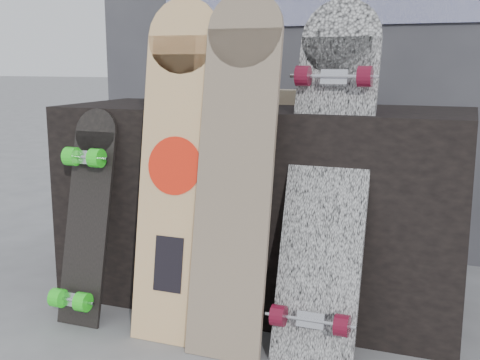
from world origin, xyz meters
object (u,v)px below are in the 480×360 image
at_px(longboard_geisha, 176,161).
at_px(longboard_celtic, 236,162).
at_px(longboard_cascadia, 328,169).
at_px(vendor_table, 260,205).
at_px(skateboard_dark, 85,216).

relative_size(longboard_geisha, longboard_celtic, 0.99).
bearing_deg(longboard_celtic, longboard_geisha, 175.51).
xyz_separation_m(longboard_geisha, longboard_cascadia, (0.52, 0.10, -0.01)).
bearing_deg(vendor_table, skateboard_dark, -142.73).
relative_size(vendor_table, skateboard_dark, 1.99).
bearing_deg(skateboard_dark, longboard_celtic, 0.45).
bearing_deg(vendor_table, longboard_cascadia, -41.30).
distance_m(vendor_table, longboard_geisha, 0.49).
distance_m(vendor_table, longboard_cascadia, 0.51).
bearing_deg(vendor_table, longboard_geisha, -113.91).
distance_m(longboard_celtic, longboard_cascadia, 0.31).
bearing_deg(longboard_cascadia, skateboard_dark, -172.50).
height_order(vendor_table, skateboard_dark, skateboard_dark).
bearing_deg(longboard_celtic, longboard_cascadia, 21.46).
xyz_separation_m(longboard_cascadia, skateboard_dark, (-0.90, -0.12, -0.21)).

